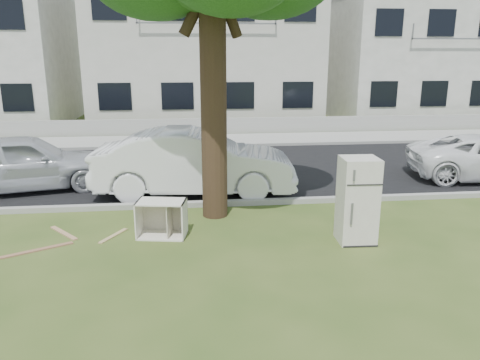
{
  "coord_description": "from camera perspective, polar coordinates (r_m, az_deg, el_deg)",
  "views": [
    {
      "loc": [
        -0.93,
        -7.9,
        3.41
      ],
      "look_at": [
        0.01,
        0.6,
        1.11
      ],
      "focal_mm": 35.0,
      "sensor_mm": 36.0,
      "label": 1
    }
  ],
  "objects": [
    {
      "name": "car_center",
      "position": [
        11.68,
        -5.55,
        2.16
      ],
      "size": [
        5.06,
        2.09,
        1.63
      ],
      "primitive_type": "imported",
      "rotation": [
        0.0,
        0.0,
        1.5
      ],
      "color": "white",
      "rests_on": "ground"
    },
    {
      "name": "ground",
      "position": [
        8.65,
        0.35,
        -8.15
      ],
      "size": [
        120.0,
        120.0,
        0.0
      ],
      "primitive_type": "plane",
      "color": "#344B1A"
    },
    {
      "name": "road",
      "position": [
        14.34,
        -2.44,
        1.32
      ],
      "size": [
        120.0,
        7.0,
        0.01
      ],
      "primitive_type": "cube",
      "color": "black",
      "rests_on": "ground"
    },
    {
      "name": "cabinet",
      "position": [
        9.15,
        -9.52,
        -4.66
      ],
      "size": [
        1.0,
        0.71,
        0.71
      ],
      "primitive_type": "cube",
      "rotation": [
        0.0,
        0.0,
        -0.17
      ],
      "color": "beige",
      "rests_on": "ground"
    },
    {
      "name": "kerb_near",
      "position": [
        10.94,
        -1.14,
        -3.11
      ],
      "size": [
        120.0,
        0.18,
        0.12
      ],
      "primitive_type": "cube",
      "color": "gray",
      "rests_on": "ground"
    },
    {
      "name": "fridge",
      "position": [
        8.91,
        14.13,
        -2.42
      ],
      "size": [
        0.69,
        0.64,
        1.61
      ],
      "primitive_type": "cube",
      "rotation": [
        0.0,
        0.0,
        -0.04
      ],
      "color": "silver",
      "rests_on": "ground"
    },
    {
      "name": "townhouse_right",
      "position": [
        28.5,
        21.32,
        14.12
      ],
      "size": [
        10.2,
        8.16,
        6.84
      ],
      "color": "silver",
      "rests_on": "ground"
    },
    {
      "name": "kerb_far",
      "position": [
        17.8,
        -3.23,
        4.01
      ],
      "size": [
        120.0,
        0.18,
        0.12
      ],
      "primitive_type": "cube",
      "color": "gray",
      "rests_on": "ground"
    },
    {
      "name": "sidewalk",
      "position": [
        19.22,
        -3.48,
        4.85
      ],
      "size": [
        120.0,
        2.8,
        0.01
      ],
      "primitive_type": "cube",
      "color": "gray",
      "rests_on": "ground"
    },
    {
      "name": "plank_a",
      "position": [
        9.24,
        -23.44,
        -7.83
      ],
      "size": [
        1.14,
        0.66,
        0.02
      ],
      "primitive_type": "cube",
      "rotation": [
        0.0,
        0.0,
        0.48
      ],
      "color": "#8A5E42",
      "rests_on": "ground"
    },
    {
      "name": "plank_c",
      "position": [
        9.45,
        -15.18,
        -6.58
      ],
      "size": [
        0.47,
        0.75,
        0.02
      ],
      "primitive_type": "cube",
      "rotation": [
        0.0,
        0.0,
        1.06
      ],
      "color": "tan",
      "rests_on": "ground"
    },
    {
      "name": "car_left",
      "position": [
        13.19,
        -24.83,
        1.98
      ],
      "size": [
        4.62,
        2.68,
        1.48
      ],
      "primitive_type": "imported",
      "rotation": [
        0.0,
        0.0,
        1.8
      ],
      "color": "#BABDC2",
      "rests_on": "ground"
    },
    {
      "name": "plank_b",
      "position": [
        9.89,
        -20.7,
        -6.06
      ],
      "size": [
        0.7,
        0.82,
        0.02
      ],
      "primitive_type": "cube",
      "rotation": [
        0.0,
        0.0,
        -0.88
      ],
      "color": "tan",
      "rests_on": "ground"
    },
    {
      "name": "townhouse_center",
      "position": [
        25.42,
        -4.4,
        15.75
      ],
      "size": [
        11.22,
        8.16,
        7.44
      ],
      "color": "beige",
      "rests_on": "ground"
    },
    {
      "name": "low_wall",
      "position": [
        20.75,
        -3.72,
        6.56
      ],
      "size": [
        120.0,
        0.15,
        0.7
      ],
      "primitive_type": "cube",
      "color": "gray",
      "rests_on": "ground"
    }
  ]
}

